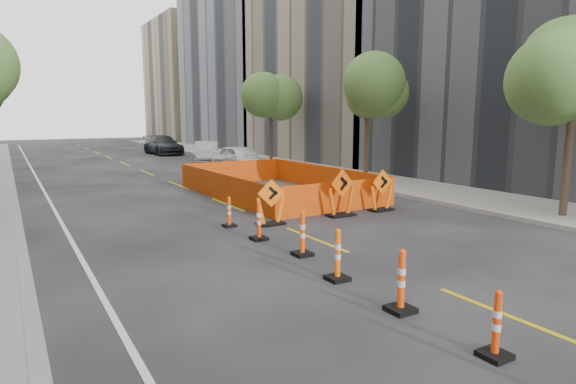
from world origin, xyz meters
TOP-DOWN VIEW (x-y plane):
  - ground_plane at (0.00, 0.00)m, footprint 140.00×140.00m
  - sidewalk_right at (9.00, 12.00)m, footprint 4.00×90.00m
  - bld_right_c at (17.00, 23.80)m, footprint 12.00×16.00m
  - bld_right_d at (17.00, 40.20)m, footprint 12.00×18.00m
  - bld_right_e at (17.00, 58.60)m, footprint 12.00×14.00m
  - tree_r_a at (8.40, 2.00)m, footprint 2.80×2.80m
  - tree_r_b at (8.40, 12.00)m, footprint 2.80×2.80m
  - tree_r_c at (8.40, 22.00)m, footprint 2.80×2.80m
  - channelizer_1 at (-1.44, -2.75)m, footprint 0.39×0.39m
  - channelizer_2 at (-1.45, -0.88)m, footprint 0.44×0.44m
  - channelizer_3 at (-1.43, 0.98)m, footprint 0.43×0.43m
  - channelizer_4 at (-1.11, 2.85)m, footprint 0.43×0.43m
  - channelizer_5 at (-1.35, 4.72)m, footprint 0.42×0.42m
  - channelizer_6 at (-1.41, 6.58)m, footprint 0.37×0.37m
  - chevron_sign_left at (-0.20, 6.15)m, footprint 1.07×0.79m
  - chevron_sign_center at (2.47, 6.12)m, footprint 1.13×0.76m
  - chevron_sign_right at (4.28, 6.14)m, footprint 1.01×0.62m
  - safety_fence at (2.70, 11.02)m, footprint 5.33×8.87m
  - parked_car_near at (5.11, 19.80)m, footprint 2.33×4.85m
  - parked_car_mid at (5.25, 25.88)m, footprint 3.27×4.90m
  - parked_car_far at (4.79, 35.16)m, footprint 2.49×5.63m

SIDE VIEW (x-z plane):
  - ground_plane at x=0.00m, z-range 0.00..0.00m
  - sidewalk_right at x=9.00m, z-range 0.00..0.15m
  - channelizer_6 at x=-1.41m, z-range 0.00..0.93m
  - channelizer_1 at x=-1.44m, z-range 0.00..1.00m
  - channelizer_5 at x=-1.35m, z-range 0.00..1.07m
  - channelizer_3 at x=-1.43m, z-range 0.00..1.09m
  - safety_fence at x=2.70m, z-range 0.00..1.10m
  - channelizer_4 at x=-1.11m, z-range 0.00..1.10m
  - channelizer_2 at x=-1.45m, z-range 0.00..1.12m
  - chevron_sign_left at x=-0.20m, z-range 0.00..1.44m
  - chevron_sign_right at x=4.28m, z-range 0.00..1.49m
  - parked_car_mid at x=5.25m, z-range 0.00..1.53m
  - parked_car_near at x=5.11m, z-range 0.00..1.60m
  - chevron_sign_center at x=2.47m, z-range 0.00..1.61m
  - parked_car_far at x=4.79m, z-range 0.00..1.61m
  - tree_r_a at x=8.40m, z-range 1.55..7.50m
  - tree_r_b at x=8.40m, z-range 1.55..7.50m
  - tree_r_c at x=8.40m, z-range 1.55..7.50m
  - bld_right_c at x=17.00m, z-range 0.00..14.00m
  - bld_right_e at x=17.00m, z-range 0.00..16.00m
  - bld_right_d at x=17.00m, z-range 0.00..20.00m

